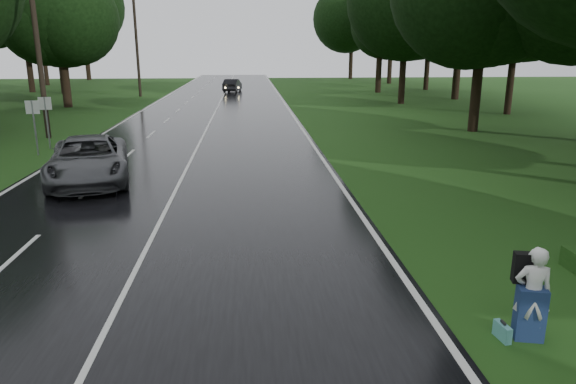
# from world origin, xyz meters

# --- Properties ---
(ground) EXTENTS (160.00, 160.00, 0.00)m
(ground) POSITION_xyz_m (0.00, 0.00, 0.00)
(ground) COLOR #1E4414
(ground) RESTS_ON ground
(road) EXTENTS (12.00, 140.00, 0.04)m
(road) POSITION_xyz_m (0.00, 20.00, 0.02)
(road) COLOR black
(road) RESTS_ON ground
(lane_center) EXTENTS (0.12, 140.00, 0.01)m
(lane_center) POSITION_xyz_m (0.00, 20.00, 0.04)
(lane_center) COLOR silver
(lane_center) RESTS_ON road
(grey_car) EXTENTS (3.93, 6.32, 1.63)m
(grey_car) POSITION_xyz_m (-3.29, 9.02, 0.86)
(grey_car) COLOR #4C4E51
(grey_car) RESTS_ON road
(far_car) EXTENTS (2.14, 4.52, 1.43)m
(far_car) POSITION_xyz_m (0.83, 50.28, 0.76)
(far_car) COLOR black
(far_car) RESTS_ON road
(hitchhiker) EXTENTS (0.68, 0.64, 1.66)m
(hitchhiker) POSITION_xyz_m (7.21, -2.51, 0.77)
(hitchhiker) COLOR silver
(hitchhiker) RESTS_ON ground
(suitcase) EXTENTS (0.16, 0.41, 0.28)m
(suitcase) POSITION_xyz_m (6.77, -2.52, 0.14)
(suitcase) COLOR #54A1A2
(suitcase) RESTS_ON ground
(utility_pole_mid) EXTENTS (1.80, 0.28, 10.00)m
(utility_pole_mid) POSITION_xyz_m (-8.50, 19.48, 0.00)
(utility_pole_mid) COLOR black
(utility_pole_mid) RESTS_ON ground
(utility_pole_far) EXTENTS (1.80, 0.28, 10.67)m
(utility_pole_far) POSITION_xyz_m (-8.50, 45.39, 0.00)
(utility_pole_far) COLOR black
(utility_pole_far) RESTS_ON ground
(road_sign_a) EXTENTS (0.60, 0.10, 2.50)m
(road_sign_a) POSITION_xyz_m (-7.20, 14.49, 0.00)
(road_sign_a) COLOR white
(road_sign_a) RESTS_ON ground
(road_sign_b) EXTENTS (0.61, 0.10, 2.52)m
(road_sign_b) POSITION_xyz_m (-7.20, 16.03, 0.00)
(road_sign_b) COLOR white
(road_sign_b) RESTS_ON ground
(tree_left_e) EXTENTS (8.17, 8.17, 12.77)m
(tree_left_e) POSITION_xyz_m (-12.59, 35.52, 0.00)
(tree_left_e) COLOR black
(tree_left_e) RESTS_ON ground
(tree_left_f) EXTENTS (11.34, 11.34, 17.72)m
(tree_left_f) POSITION_xyz_m (-17.67, 50.09, 0.00)
(tree_left_f) COLOR black
(tree_left_f) RESTS_ON ground
(tree_right_d) EXTENTS (9.01, 9.01, 14.08)m
(tree_right_d) POSITION_xyz_m (15.91, 20.04, 0.00)
(tree_right_d) COLOR black
(tree_right_d) RESTS_ON ground
(tree_right_e) EXTENTS (9.46, 9.46, 14.79)m
(tree_right_e) POSITION_xyz_m (16.23, 36.23, 0.00)
(tree_right_e) COLOR black
(tree_right_e) RESTS_ON ground
(tree_right_f) EXTENTS (8.65, 8.65, 13.51)m
(tree_right_f) POSITION_xyz_m (17.16, 48.65, 0.00)
(tree_right_f) COLOR black
(tree_right_f) RESTS_ON ground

